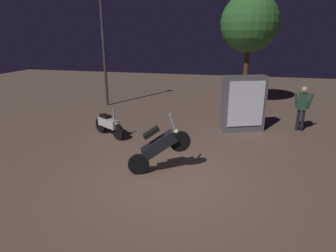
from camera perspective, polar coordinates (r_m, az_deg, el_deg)
ground_plane at (r=7.48m, az=0.76°, el=-10.52°), size 40.00×40.00×0.00m
motorcycle_black_foreground at (r=7.52m, az=-1.80°, el=-4.12°), size 1.58×0.71×1.63m
motorcycle_white_parked_left at (r=10.58m, az=-11.66°, el=0.31°), size 1.47×0.95×1.11m
person_rider_beside at (r=11.92m, az=25.14°, el=3.86°), size 0.67×0.30×1.71m
streetlamp_near at (r=15.01m, az=-12.80°, el=17.35°), size 0.36×0.36×5.68m
tree_left_bg at (r=15.12m, az=15.93°, el=19.05°), size 2.79×2.79×5.47m
kiosk_billboard at (r=11.18m, az=14.77°, el=4.30°), size 1.67×1.05×2.10m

